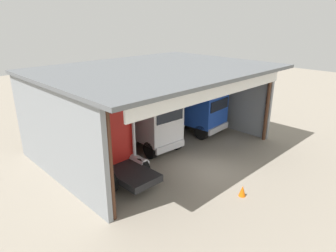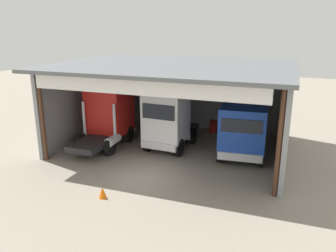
% 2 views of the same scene
% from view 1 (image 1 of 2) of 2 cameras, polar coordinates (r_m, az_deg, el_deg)
% --- Properties ---
extents(ground_plane, '(80.00, 80.00, 0.00)m').
position_cam_1_polar(ground_plane, '(17.60, 7.78, -8.28)').
color(ground_plane, gray).
rests_on(ground_plane, ground).
extents(workshop_shed, '(14.01, 10.83, 5.40)m').
position_cam_1_polar(workshop_shed, '(19.92, -4.47, 6.80)').
color(workshop_shed, gray).
rests_on(workshop_shed, ground).
extents(truck_red_left_bay, '(2.58, 5.27, 3.76)m').
position_cam_1_polar(truck_red_left_bay, '(16.68, -11.71, -2.68)').
color(truck_red_left_bay, red).
rests_on(truck_red_left_bay, ground).
extents(truck_white_center_bay, '(2.63, 5.09, 3.74)m').
position_cam_1_polar(truck_white_center_bay, '(19.23, -2.41, 0.63)').
color(truck_white_center_bay, white).
rests_on(truck_white_center_bay, ground).
extents(truck_blue_center_left_bay, '(2.96, 5.28, 3.25)m').
position_cam_1_polar(truck_blue_center_left_bay, '(22.47, 6.42, 2.78)').
color(truck_blue_center_left_bay, '#1E47B7').
rests_on(truck_blue_center_left_bay, ground).
extents(oil_drum, '(0.58, 0.58, 0.87)m').
position_cam_1_polar(oil_drum, '(24.17, -6.21, 0.91)').
color(oil_drum, '#B21E19').
rests_on(oil_drum, ground).
extents(tool_cart, '(0.90, 0.60, 1.00)m').
position_cam_1_polar(tool_cart, '(21.25, -12.88, -2.03)').
color(tool_cart, '#1E59A5').
rests_on(tool_cart, ground).
extents(traffic_cone, '(0.36, 0.36, 0.56)m').
position_cam_1_polar(traffic_cone, '(15.45, 13.93, -11.87)').
color(traffic_cone, orange).
rests_on(traffic_cone, ground).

